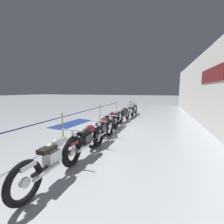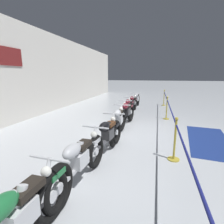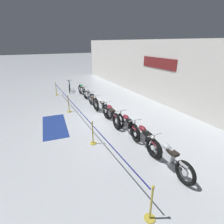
{
  "view_description": "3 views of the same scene",
  "coord_description": "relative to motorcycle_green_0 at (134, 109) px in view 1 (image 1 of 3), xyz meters",
  "views": [
    {
      "loc": [
        7.35,
        2.7,
        1.96
      ],
      "look_at": [
        -0.21,
        0.26,
        0.83
      ],
      "focal_mm": 24.0,
      "sensor_mm": 36.0,
      "label": 1
    },
    {
      "loc": [
        -6.03,
        -0.67,
        2.0
      ],
      "look_at": [
        0.57,
        1.03,
        0.55
      ],
      "focal_mm": 28.0,
      "sensor_mm": 36.0,
      "label": 2
    },
    {
      "loc": [
        8.27,
        -3.31,
        4.04
      ],
      "look_at": [
        0.89,
        0.42,
        0.71
      ],
      "focal_mm": 28.0,
      "sensor_mm": 36.0,
      "label": 3
    }
  ],
  "objects": [
    {
      "name": "motorcycle_silver_3",
      "position": [
        4.12,
        -0.18,
        0.02
      ],
      "size": [
        2.45,
        0.62,
        0.98
      ],
      "color": "black",
      "rests_on": "ground"
    },
    {
      "name": "motorcycle_green_0",
      "position": [
        0.0,
        0.0,
        0.0
      ],
      "size": [
        2.24,
        0.62,
        0.95
      ],
      "color": "black",
      "rests_on": "ground"
    },
    {
      "name": "stanchion_far_left",
      "position": [
        3.3,
        -1.82,
        0.29
      ],
      "size": [
        12.1,
        0.28,
        1.05
      ],
      "color": "gold",
      "rests_on": "ground"
    },
    {
      "name": "stanchion_mid_right",
      "position": [
        6.96,
        -1.82,
        -0.11
      ],
      "size": [
        0.28,
        0.28,
        1.05
      ],
      "color": "gold",
      "rests_on": "ground"
    },
    {
      "name": "motorcycle_black_2",
      "position": [
        2.81,
        -0.18,
        -0.01
      ],
      "size": [
        2.12,
        0.62,
        0.93
      ],
      "color": "black",
      "rests_on": "ground"
    },
    {
      "name": "back_wall",
      "position": [
        4.78,
        4.44,
        1.64
      ],
      "size": [
        28.0,
        0.29,
        4.2
      ],
      "color": "silver",
      "rests_on": "ground"
    },
    {
      "name": "motorcycle_maroon_5",
      "position": [
        6.88,
        -0.07,
        -0.0
      ],
      "size": [
        2.21,
        0.62,
        0.94
      ],
      "color": "black",
      "rests_on": "ground"
    },
    {
      "name": "floor_banner",
      "position": [
        4.47,
        -2.99,
        -0.46
      ],
      "size": [
        3.02,
        1.48,
        0.01
      ],
      "primitive_type": "cube",
      "rotation": [
        0.0,
        0.0,
        -0.11
      ],
      "color": "navy",
      "rests_on": "ground"
    },
    {
      "name": "motorcycle_maroon_6",
      "position": [
        8.16,
        -0.07,
        -0.01
      ],
      "size": [
        2.28,
        0.62,
        0.94
      ],
      "color": "black",
      "rests_on": "ground"
    },
    {
      "name": "motorcycle_silver_7",
      "position": [
        9.56,
        -0.15,
        0.02
      ],
      "size": [
        2.28,
        0.62,
        0.97
      ],
      "color": "black",
      "rests_on": "ground"
    },
    {
      "name": "motorcycle_silver_1",
      "position": [
        1.33,
        -0.07,
        -0.0
      ],
      "size": [
        2.25,
        0.62,
        0.94
      ],
      "color": "black",
      "rests_on": "ground"
    },
    {
      "name": "ground_plane",
      "position": [
        4.78,
        -0.69,
        -0.47
      ],
      "size": [
        120.0,
        120.0,
        0.0
      ],
      "primitive_type": "plane",
      "color": "#B2B7BC"
    },
    {
      "name": "motorcycle_maroon_4",
      "position": [
        5.45,
        -0.22,
        0.02
      ],
      "size": [
        2.29,
        0.62,
        0.99
      ],
      "color": "black",
      "rests_on": "ground"
    },
    {
      "name": "bicycle",
      "position": [
        -1.91,
        -0.58,
        -0.07
      ],
      "size": [
        1.71,
        0.62,
        0.98
      ],
      "color": "black",
      "rests_on": "ground"
    },
    {
      "name": "stanchion_mid_left",
      "position": [
        2.87,
        -1.82,
        -0.11
      ],
      "size": [
        0.28,
        0.28,
        1.05
      ],
      "color": "gold",
      "rests_on": "ground"
    }
  ]
}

